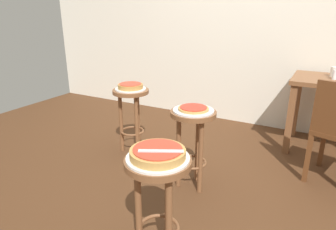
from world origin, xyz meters
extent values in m
plane|color=#4C2D19|center=(0.00, 0.00, 0.00)|extent=(6.00, 6.00, 0.00)
cylinder|color=brown|center=(0.17, -0.79, 0.61)|extent=(0.34, 0.34, 0.03)
cylinder|color=brown|center=(0.17, -0.69, 0.30)|extent=(0.04, 0.04, 0.59)
cylinder|color=brown|center=(0.08, -0.85, 0.30)|extent=(0.04, 0.04, 0.59)
cylinder|color=brown|center=(0.26, -0.85, 0.30)|extent=(0.04, 0.04, 0.59)
torus|color=brown|center=(0.17, -0.79, 0.21)|extent=(0.23, 0.23, 0.02)
cylinder|color=white|center=(0.17, -0.79, 0.63)|extent=(0.32, 0.32, 0.01)
cylinder|color=tan|center=(0.17, -0.79, 0.66)|extent=(0.28, 0.28, 0.04)
cylinder|color=#B23823|center=(0.17, -0.79, 0.68)|extent=(0.25, 0.25, 0.01)
cylinder|color=brown|center=(0.02, -0.02, 0.61)|extent=(0.34, 0.34, 0.03)
cylinder|color=brown|center=(0.02, 0.08, 0.30)|extent=(0.04, 0.04, 0.59)
cylinder|color=brown|center=(-0.07, -0.07, 0.30)|extent=(0.04, 0.04, 0.59)
cylinder|color=brown|center=(0.11, -0.07, 0.30)|extent=(0.04, 0.04, 0.59)
torus|color=brown|center=(0.02, -0.02, 0.21)|extent=(0.23, 0.23, 0.02)
cylinder|color=silver|center=(0.02, -0.02, 0.63)|extent=(0.30, 0.30, 0.01)
cylinder|color=tan|center=(0.02, -0.02, 0.65)|extent=(0.23, 0.23, 0.01)
cylinder|color=red|center=(0.02, -0.02, 0.66)|extent=(0.20, 0.20, 0.01)
cylinder|color=brown|center=(-0.76, 0.28, 0.61)|extent=(0.34, 0.34, 0.03)
cylinder|color=brown|center=(-0.76, 0.39, 0.30)|extent=(0.04, 0.04, 0.59)
cylinder|color=brown|center=(-0.85, 0.23, 0.30)|extent=(0.04, 0.04, 0.59)
cylinder|color=brown|center=(-0.67, 0.23, 0.30)|extent=(0.04, 0.04, 0.59)
torus|color=brown|center=(-0.76, 0.28, 0.21)|extent=(0.23, 0.23, 0.02)
cylinder|color=silver|center=(-0.76, 0.28, 0.63)|extent=(0.29, 0.29, 0.01)
cylinder|color=#B78442|center=(-0.76, 0.28, 0.66)|extent=(0.23, 0.23, 0.04)
cylinder|color=#B23823|center=(-0.76, 0.28, 0.68)|extent=(0.21, 0.21, 0.01)
cube|color=brown|center=(0.60, 0.96, 0.34)|extent=(0.06, 0.06, 0.69)
cube|color=brown|center=(0.60, 1.47, 0.34)|extent=(0.06, 0.06, 0.69)
cylinder|color=silver|center=(0.90, 1.30, 0.78)|extent=(0.07, 0.07, 0.10)
cylinder|color=white|center=(0.90, 1.17, 0.77)|extent=(0.04, 0.04, 0.09)
cube|color=#5B3319|center=(0.90, 0.83, 0.21)|extent=(0.04, 0.04, 0.42)
cube|color=#5B3319|center=(0.81, 0.48, 0.21)|extent=(0.04, 0.04, 0.42)
cube|color=silver|center=(0.20, -0.81, 0.69)|extent=(0.21, 0.12, 0.01)
camera|label=1|loc=(0.85, -1.93, 1.33)|focal=31.78mm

